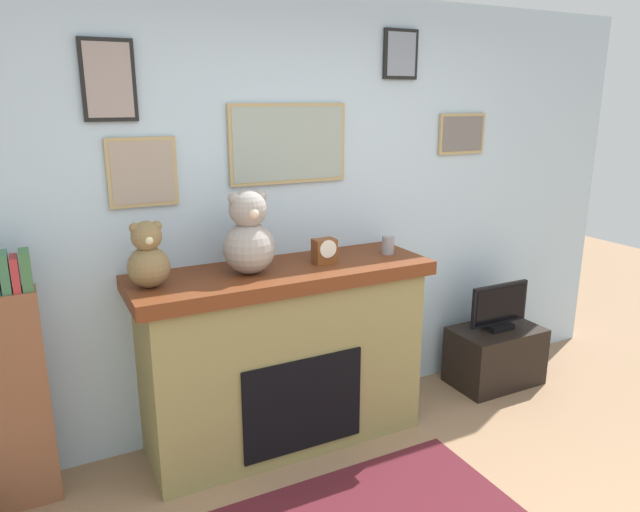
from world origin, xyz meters
The scene contains 9 objects.
back_wall centered at (0.00, 2.00, 1.31)m, with size 5.20×0.15×2.60m.
fireplace centered at (-0.24, 1.67, 0.55)m, with size 1.72×0.59×1.08m.
bookshelf centered at (-1.67, 1.74, 0.63)m, with size 0.35×0.16×1.34m.
tv_stand centered at (1.41, 1.64, 0.21)m, with size 0.64×0.40×0.42m, color black.
television centered at (1.41, 1.64, 0.57)m, with size 0.48×0.14×0.33m.
candle_jar centered at (0.46, 1.65, 1.14)m, with size 0.07×0.07×0.11m, color gray.
mantel_clock centered at (0.02, 1.65, 1.15)m, with size 0.13×0.10×0.15m.
teddy_bear_grey centered at (-0.98, 1.65, 1.24)m, with size 0.21×0.21×0.34m.
teddy_bear_brown centered at (-0.44, 1.65, 1.29)m, with size 0.28×0.28×0.46m.
Camera 1 is at (-1.48, -1.23, 2.00)m, focal length 32.63 mm.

